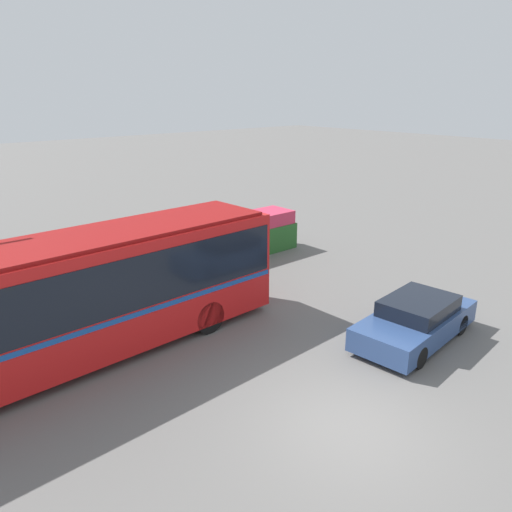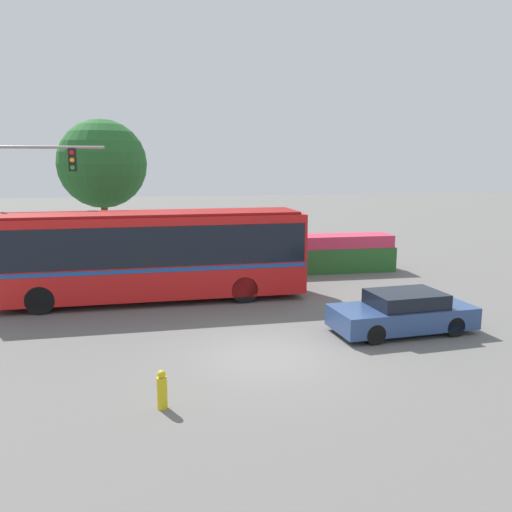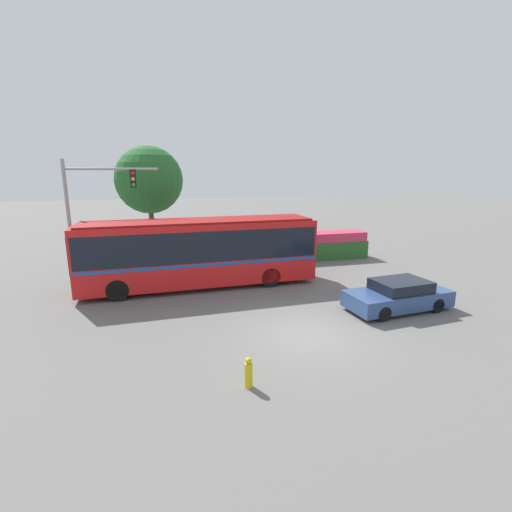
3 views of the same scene
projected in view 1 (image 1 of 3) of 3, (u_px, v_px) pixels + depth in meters
The scene contains 4 objects.
ground_plane at pixel (346, 427), 10.72m from camera, with size 140.00×140.00×0.00m, color slate.
city_bus at pixel (80, 292), 12.97m from camera, with size 11.53×2.88×3.37m.
sedan_foreground at pixel (416, 320), 14.31m from camera, with size 4.51×2.23×1.27m.
flowering_hedge at pixel (200, 246), 20.29m from camera, with size 9.71×1.57×1.75m.
Camera 1 is at (-7.37, -5.51, 6.92)m, focal length 34.77 mm.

